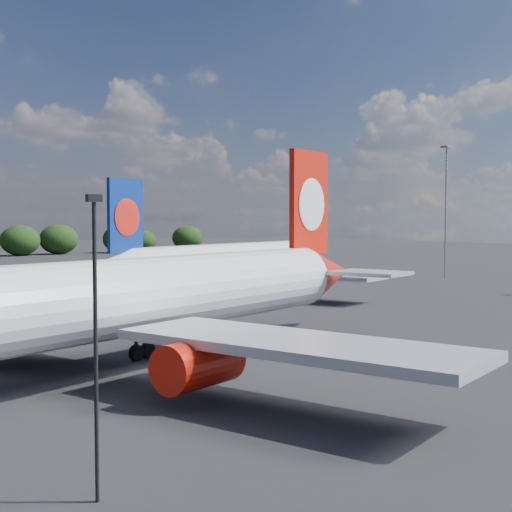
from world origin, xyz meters
TOP-DOWN VIEW (x-y plane):
  - qantas_airliner at (10.84, 16.15)m, footprint 50.68×48.66m
  - china_southern_airliner at (38.74, 53.24)m, footprint 45.55×43.77m
  - apron_lamp_post at (-2.75, -4.38)m, footprint 0.55×0.30m
  - floodlight_mast_near at (88.34, 55.95)m, footprint 1.60×1.60m

SIDE VIEW (x-z plane):
  - china_southern_airliner at x=38.74m, z-range -2.99..12.31m
  - qantas_airliner at x=10.84m, z-range -3.31..13.63m
  - apron_lamp_post at x=-2.75m, z-range 0.65..12.19m
  - floodlight_mast_near at x=88.34m, z-range 3.33..26.98m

